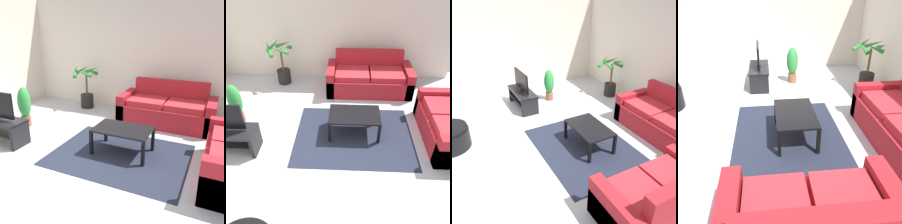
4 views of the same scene
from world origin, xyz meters
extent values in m
plane|color=#B2B2B7|center=(0.00, 0.00, 0.00)|extent=(6.60, 6.60, 0.00)
cube|color=beige|center=(-3.00, 0.00, 1.35)|extent=(0.06, 6.00, 2.70)
cube|color=maroon|center=(-0.02, 2.25, 0.31)|extent=(0.18, 0.90, 0.62)
cube|color=#B8272F|center=(0.47, 2.20, 0.48)|extent=(0.77, 0.66, 0.12)
cube|color=maroon|center=(2.25, 1.31, 0.31)|extent=(0.90, 0.18, 0.62)
cube|color=#B8272F|center=(2.20, 0.31, 0.48)|extent=(0.66, 0.57, 0.12)
cube|color=#B8272F|center=(2.20, 0.91, 0.48)|extent=(0.66, 0.57, 0.12)
cube|color=black|center=(-1.71, 0.12, 0.43)|extent=(1.10, 0.45, 0.04)
cube|color=black|center=(-1.71, 0.12, 0.20)|extent=(1.02, 0.39, 0.03)
cube|color=black|center=(-2.23, 0.12, 0.22)|extent=(0.06, 0.41, 0.45)
cube|color=black|center=(-1.19, 0.12, 0.22)|extent=(0.06, 0.41, 0.45)
cube|color=black|center=(-1.71, 0.12, 0.72)|extent=(0.83, 0.06, 0.47)
cube|color=teal|center=(-1.71, 0.15, 0.72)|extent=(0.78, 0.03, 0.42)
cylinder|color=black|center=(-1.71, 0.12, 0.47)|extent=(0.10, 0.10, 0.04)
cube|color=black|center=(0.51, 0.68, 0.42)|extent=(0.94, 0.59, 0.03)
cube|color=black|center=(0.07, 0.41, 0.20)|extent=(0.05, 0.05, 0.41)
cube|color=black|center=(0.96, 0.41, 0.20)|extent=(0.05, 0.05, 0.41)
cube|color=black|center=(0.07, 0.95, 0.20)|extent=(0.05, 0.05, 0.41)
cube|color=black|center=(0.96, 0.95, 0.20)|extent=(0.05, 0.05, 0.41)
cube|color=#1E2333|center=(0.51, 0.58, 0.00)|extent=(2.20, 1.70, 0.01)
cylinder|color=black|center=(-1.25, 2.55, 0.18)|extent=(0.33, 0.33, 0.35)
cylinder|color=brown|center=(-1.25, 2.55, 0.63)|extent=(0.05, 0.05, 0.55)
cone|color=#2E8431|center=(-1.06, 2.54, 0.95)|extent=(0.11, 0.39, 0.23)
cone|color=#2E8431|center=(-1.23, 2.75, 0.95)|extent=(0.43, 0.16, 0.24)
cone|color=#2E8431|center=(-1.45, 2.65, 0.95)|extent=(0.30, 0.44, 0.25)
cone|color=#2E8431|center=(-1.49, 2.43, 0.95)|extent=(0.33, 0.52, 0.29)
cone|color=#2E8431|center=(-1.22, 2.34, 0.95)|extent=(0.45, 0.18, 0.25)
cylinder|color=brown|center=(-1.80, 0.91, 0.11)|extent=(0.21, 0.21, 0.22)
ellipsoid|color=#2F8E3D|center=(-1.80, 0.91, 0.52)|extent=(0.27, 0.27, 0.65)
camera|label=1|loc=(1.90, -2.74, 2.02)|focal=39.23mm
camera|label=2|loc=(0.37, -2.75, 3.04)|focal=37.64mm
camera|label=3|loc=(3.74, -1.57, 2.83)|focal=38.73mm
camera|label=4|loc=(3.50, 0.28, 2.12)|focal=37.04mm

